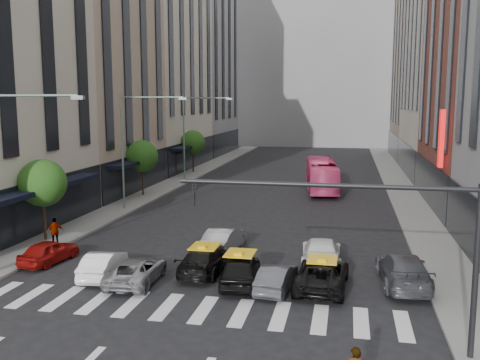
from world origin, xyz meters
The scene contains 29 objects.
ground centered at (0.00, 0.00, 0.00)m, with size 160.00×160.00×0.00m, color black.
sidewalk_left centered at (-11.50, 30.00, 0.07)m, with size 3.00×96.00×0.15m, color slate.
sidewalk_right centered at (11.50, 30.00, 0.07)m, with size 3.00×96.00×0.15m, color slate.
building_left_b centered at (-17.00, 28.00, 12.00)m, with size 8.00×16.00×24.00m, color tan.
building_left_c centered at (-17.00, 46.00, 18.00)m, with size 8.00×20.00×36.00m, color beige.
building_left_d centered at (-17.00, 65.00, 15.00)m, with size 8.00×18.00×30.00m, color gray.
building_right_d centered at (17.00, 65.00, 14.00)m, with size 8.00×18.00×28.00m, color tan.
building_far centered at (0.00, 85.00, 18.00)m, with size 30.00×10.00×36.00m, color gray.
tree_near centered at (-11.80, 10.00, 3.65)m, with size 2.88×2.88×4.95m.
tree_mid centered at (-11.80, 26.00, 3.65)m, with size 2.88×2.88×4.95m.
tree_far centered at (-11.80, 42.00, 3.65)m, with size 2.88×2.88×4.95m.
streetlamp_near centered at (-10.04, 4.00, 5.90)m, with size 5.38×0.25×9.00m.
streetlamp_mid centered at (-10.04, 20.00, 5.90)m, with size 5.38×0.25×9.00m.
streetlamp_far centered at (-10.04, 36.00, 5.90)m, with size 5.38×0.25×9.00m.
traffic_signal centered at (7.69, -1.00, 4.47)m, with size 10.10×0.20×6.00m.
liberty_sign centered at (12.60, 20.00, 6.00)m, with size 0.30×0.70×4.00m.
car_red centered at (-9.20, 6.09, 0.64)m, with size 1.50×3.74×1.27m, color maroon.
car_white_front centered at (-5.34, 4.56, 0.64)m, with size 1.36×3.90×1.29m, color white.
car_silver centered at (-3.40, 4.06, 0.61)m, with size 2.03×4.40×1.22m, color #95959A.
taxi_left centered at (-0.60, 6.14, 0.68)m, with size 1.90×4.68×1.36m, color black.
taxi_center centered at (1.49, 4.83, 0.75)m, with size 1.77×4.41×1.50m, color black.
car_grey_mid centered at (3.27, 4.37, 0.61)m, with size 1.29×3.69×1.22m, color #3C3E43.
taxi_right centered at (5.28, 5.09, 0.68)m, with size 2.25×4.88×1.36m, color black.
car_grey_curb centered at (9.00, 6.19, 0.76)m, with size 2.14×5.25×1.52m, color #42444A.
car_row2_left centered at (-0.55, 10.15, 0.71)m, with size 1.50×4.31×1.42m, color #939398.
car_row2_right centered at (5.07, 8.67, 0.72)m, with size 2.01×4.95×1.44m, color white.
bus centered at (3.89, 32.16, 1.53)m, with size 2.57×11.00×3.06m, color #E2427A.
rider centered at (6.67, -4.62, 1.74)m, with size 0.59×0.38×1.61m, color gray.
pedestrian_far centered at (-10.40, 8.77, 0.99)m, with size 0.98×0.41×1.68m, color gray.
Camera 1 is at (6.30, -18.95, 8.64)m, focal length 40.00 mm.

